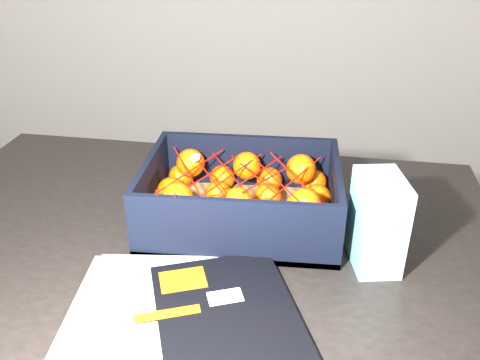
# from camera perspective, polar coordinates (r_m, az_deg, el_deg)

# --- Properties ---
(table) EXTENTS (1.25, 0.87, 0.75)m
(table) POSITION_cam_1_polar(r_m,az_deg,el_deg) (1.06, -4.99, -10.32)
(table) COLOR black
(table) RESTS_ON ground
(magazine_stack) EXTENTS (0.40, 0.33, 0.02)m
(magazine_stack) POSITION_cam_1_polar(r_m,az_deg,el_deg) (0.82, -7.97, -14.58)
(magazine_stack) COLOR #BBBCB7
(magazine_stack) RESTS_ON table
(produce_crate) EXTENTS (0.38, 0.28, 0.13)m
(produce_crate) POSITION_cam_1_polar(r_m,az_deg,el_deg) (1.01, 0.18, -2.62)
(produce_crate) COLOR olive
(produce_crate) RESTS_ON table
(clementine_heap) EXTENTS (0.36, 0.26, 0.11)m
(clementine_heap) POSITION_cam_1_polar(r_m,az_deg,el_deg) (1.00, 0.21, -2.03)
(clementine_heap) COLOR #F74A05
(clementine_heap) RESTS_ON produce_crate
(mesh_net) EXTENTS (0.31, 0.25, 0.09)m
(mesh_net) POSITION_cam_1_polar(r_m,az_deg,el_deg) (0.97, -0.44, 0.24)
(mesh_net) COLOR red
(mesh_net) RESTS_ON clementine_heap
(retail_carton) EXTENTS (0.09, 0.12, 0.17)m
(retail_carton) POSITION_cam_1_polar(r_m,az_deg,el_deg) (0.91, 15.16, -4.57)
(retail_carton) COLOR white
(retail_carton) RESTS_ON table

